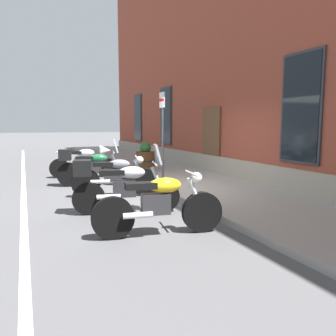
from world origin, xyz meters
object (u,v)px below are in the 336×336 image
motorcycle_green_touring (91,166)px  motorcycle_yellow_naked (160,205)px  barrel_planter (145,158)px  motorcycle_white_sport (86,160)px  parking_sign (163,123)px  motorcycle_grey_naked (116,176)px  motorcycle_silver_touring (121,185)px

motorcycle_green_touring → motorcycle_yellow_naked: size_ratio=1.00×
barrel_planter → motorcycle_white_sport: bearing=-87.0°
parking_sign → motorcycle_white_sport: bearing=-135.7°
barrel_planter → motorcycle_grey_naked: bearing=-29.8°
motorcycle_yellow_naked → parking_sign: 5.00m
barrel_planter → parking_sign: bearing=-5.0°
motorcycle_silver_touring → motorcycle_green_touring: bearing=179.5°
motorcycle_white_sport → motorcycle_silver_touring: (4.89, -0.16, -0.01)m
motorcycle_silver_touring → barrel_planter: size_ratio=2.09×
motorcycle_white_sport → motorcycle_yellow_naked: 6.42m
motorcycle_silver_touring → barrel_planter: 5.48m
motorcycle_grey_naked → parking_sign: bearing=127.0°
motorcycle_green_touring → motorcycle_yellow_naked: (4.79, 0.18, -0.07)m
parking_sign → barrel_planter: parking_sign is taller
motorcycle_grey_naked → barrel_planter: barrel_planter is taller
motorcycle_green_touring → parking_sign: (0.34, 2.05, 1.22)m
motorcycle_grey_naked → barrel_planter: 3.91m
motorcycle_white_sport → motorcycle_silver_touring: bearing=-1.9°
barrel_planter → motorcycle_green_touring: bearing=-52.2°
motorcycle_grey_naked → motorcycle_silver_touring: size_ratio=0.99×
parking_sign → barrel_planter: bearing=175.0°
motorcycle_white_sport → motorcycle_silver_touring: motorcycle_silver_touring is taller
motorcycle_grey_naked → motorcycle_white_sport: bearing=-177.3°
motorcycle_green_touring → parking_sign: parking_sign is taller
motorcycle_green_touring → barrel_planter: motorcycle_green_touring is taller
motorcycle_white_sport → barrel_planter: (-0.11, 2.10, -0.04)m
motorcycle_silver_touring → parking_sign: size_ratio=0.81×
motorcycle_yellow_naked → parking_sign: (-4.45, 1.86, 1.29)m
motorcycle_yellow_naked → parking_sign: bearing=157.3°
motorcycle_grey_naked → parking_sign: (-1.33, 1.76, 1.29)m
motorcycle_white_sport → barrel_planter: bearing=93.0°
motorcycle_white_sport → motorcycle_green_touring: bearing=-4.7°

